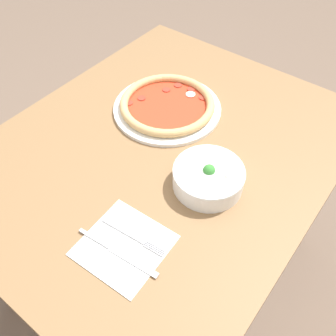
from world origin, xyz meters
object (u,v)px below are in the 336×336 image
(bowl, at_px, (208,177))
(knife, at_px, (114,250))
(pizza, at_px, (167,105))
(fork, at_px, (132,236))

(bowl, height_order, knife, bowl)
(bowl, bearing_deg, pizza, -123.16)
(fork, distance_m, knife, 0.05)
(pizza, relative_size, fork, 1.93)
(bowl, distance_m, fork, 0.25)
(knife, bearing_deg, bowl, 72.59)
(pizza, height_order, knife, pizza)
(pizza, height_order, bowl, bowl)
(pizza, distance_m, knife, 0.52)
(fork, bearing_deg, bowl, 71.84)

